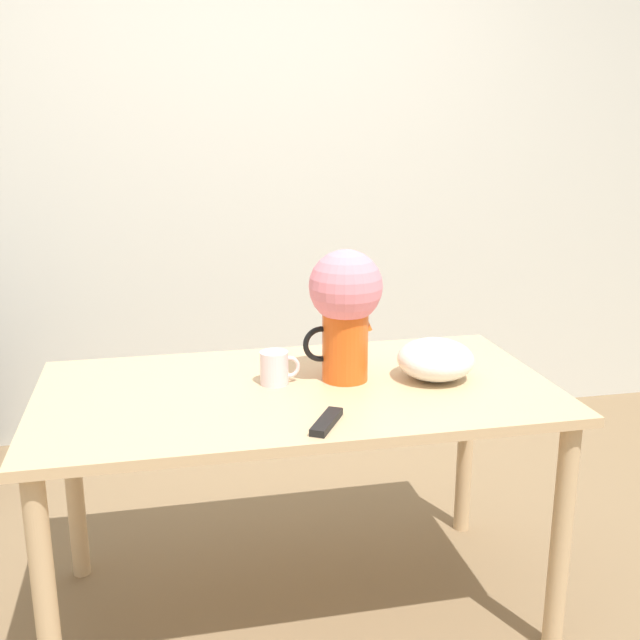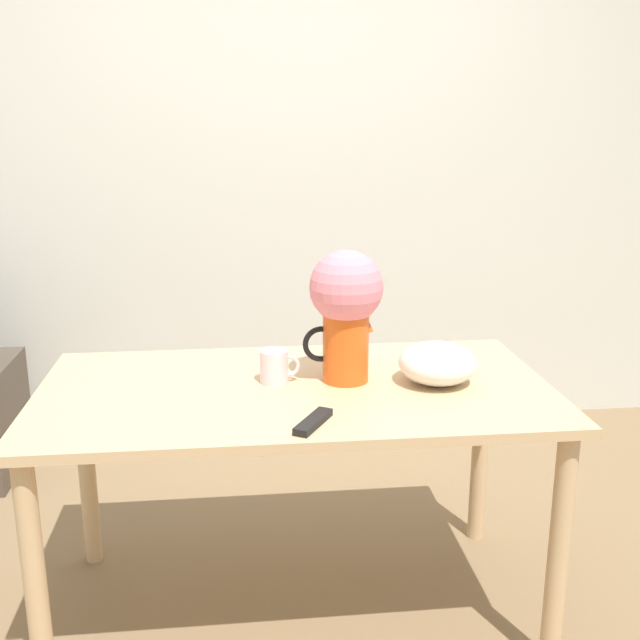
{
  "view_description": "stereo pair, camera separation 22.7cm",
  "coord_description": "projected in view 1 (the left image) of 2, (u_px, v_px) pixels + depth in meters",
  "views": [
    {
      "loc": [
        -0.47,
        -2.05,
        1.57
      ],
      "look_at": [
        -0.0,
        0.09,
        0.97
      ],
      "focal_mm": 42.0,
      "sensor_mm": 36.0,
      "label": 1
    },
    {
      "loc": [
        -0.24,
        -2.09,
        1.57
      ],
      "look_at": [
        -0.0,
        0.09,
        0.97
      ],
      "focal_mm": 42.0,
      "sensor_mm": 36.0,
      "label": 2
    }
  ],
  "objects": [
    {
      "name": "ground_plane",
      "position": [
        327.0,
        615.0,
        2.44
      ],
      "size": [
        12.0,
        12.0,
        0.0
      ],
      "primitive_type": "plane",
      "color": "#7F6647"
    },
    {
      "name": "wall_back",
      "position": [
        254.0,
        175.0,
        3.64
      ],
      "size": [
        8.0,
        0.05,
        2.6
      ],
      "color": "silver",
      "rests_on": "ground_plane"
    },
    {
      "name": "flower_vase",
      "position": [
        345.0,
        303.0,
        2.28
      ],
      "size": [
        0.24,
        0.23,
        0.41
      ],
      "color": "#E05619",
      "rests_on": "table"
    },
    {
      "name": "white_bowl",
      "position": [
        435.0,
        359.0,
        2.34
      ],
      "size": [
        0.24,
        0.24,
        0.13
      ],
      "color": "silver",
      "rests_on": "table"
    },
    {
      "name": "table",
      "position": [
        297.0,
        417.0,
        2.3
      ],
      "size": [
        1.56,
        0.83,
        0.78
      ],
      "color": "tan",
      "rests_on": "ground_plane"
    },
    {
      "name": "remote_control",
      "position": [
        327.0,
        422.0,
        1.99
      ],
      "size": [
        0.12,
        0.17,
        0.02
      ],
      "color": "black",
      "rests_on": "table"
    },
    {
      "name": "coffee_mug",
      "position": [
        275.0,
        368.0,
        2.29
      ],
      "size": [
        0.12,
        0.09,
        0.1
      ],
      "color": "silver",
      "rests_on": "table"
    }
  ]
}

